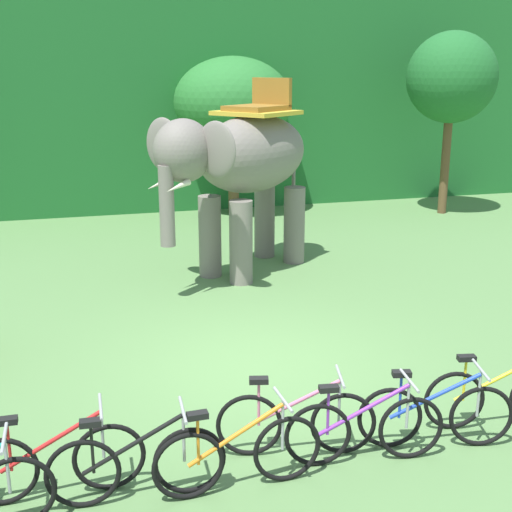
{
  "coord_description": "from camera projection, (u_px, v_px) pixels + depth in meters",
  "views": [
    {
      "loc": [
        -2.35,
        -8.37,
        4.04
      ],
      "look_at": [
        0.25,
        1.0,
        1.3
      ],
      "focal_mm": 47.95,
      "sensor_mm": 36.0,
      "label": 1
    }
  ],
  "objects": [
    {
      "name": "elephant",
      "position": [
        243.0,
        163.0,
        13.14
      ],
      "size": [
        3.9,
        3.44,
        3.78
      ],
      "color": "slate",
      "rests_on": "ground"
    },
    {
      "name": "tree_left",
      "position": [
        452.0,
        78.0,
        18.23
      ],
      "size": [
        2.39,
        2.39,
        4.9
      ],
      "color": "brown",
      "rests_on": "ground"
    },
    {
      "name": "bike_black",
      "position": [
        137.0,
        464.0,
        6.46
      ],
      "size": [
        1.71,
        0.52,
        0.92
      ],
      "color": "black",
      "rests_on": "ground"
    },
    {
      "name": "tree_center",
      "position": [
        233.0,
        102.0,
        18.42
      ],
      "size": [
        3.19,
        3.19,
        4.25
      ],
      "color": "brown",
      "rests_on": "ground"
    },
    {
      "name": "ground_plane",
      "position": [
        258.0,
        366.0,
        9.47
      ],
      "size": [
        80.0,
        80.0,
        0.0
      ],
      "primitive_type": "plane",
      "color": "#567F47"
    },
    {
      "name": "foliage_hedge",
      "position": [
        141.0,
        99.0,
        21.23
      ],
      "size": [
        36.0,
        6.0,
        6.0
      ],
      "primitive_type": "cube",
      "color": "#1E6028",
      "rests_on": "ground"
    },
    {
      "name": "bike_pink",
      "position": [
        296.0,
        422.0,
        7.23
      ],
      "size": [
        1.68,
        0.58,
        0.92
      ],
      "color": "black",
      "rests_on": "ground"
    },
    {
      "name": "bike_orange",
      "position": [
        238.0,
        455.0,
        6.63
      ],
      "size": [
        1.71,
        0.52,
        0.92
      ],
      "color": "black",
      "rests_on": "ground"
    },
    {
      "name": "bike_red",
      "position": [
        55.0,
        462.0,
        6.51
      ],
      "size": [
        1.71,
        0.52,
        0.92
      ],
      "color": "black",
      "rests_on": "ground"
    },
    {
      "name": "bike_yellow",
      "position": [
        497.0,
        396.0,
        7.79
      ],
      "size": [
        1.69,
        0.54,
        0.92
      ],
      "color": "black",
      "rests_on": "ground"
    },
    {
      "name": "bike_purple",
      "position": [
        365.0,
        429.0,
        7.09
      ],
      "size": [
        1.7,
        0.52,
        0.92
      ],
      "color": "black",
      "rests_on": "ground"
    },
    {
      "name": "bike_blue",
      "position": [
        435.0,
        415.0,
        7.38
      ],
      "size": [
        1.67,
        0.59,
        0.92
      ],
      "color": "black",
      "rests_on": "ground"
    }
  ]
}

